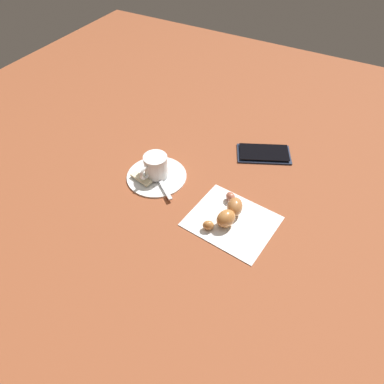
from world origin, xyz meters
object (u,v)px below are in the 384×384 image
(napkin, at_px, (232,221))
(croissant, at_px, (229,212))
(teaspoon, at_px, (158,176))
(cell_phone, at_px, (264,153))
(saucer, at_px, (157,176))
(espresso_cup, at_px, (155,166))
(sugar_packet, at_px, (140,180))

(napkin, xyz_separation_m, croissant, (-0.01, 0.00, 0.02))
(teaspoon, distance_m, cell_phone, 0.28)
(teaspoon, relative_size, croissant, 0.87)
(croissant, bearing_deg, teaspoon, 171.20)
(saucer, height_order, croissant, croissant)
(espresso_cup, relative_size, teaspoon, 0.75)
(sugar_packet, height_order, croissant, croissant)
(espresso_cup, xyz_separation_m, teaspoon, (0.01, -0.01, -0.02))
(saucer, height_order, sugar_packet, sugar_packet)
(sugar_packet, relative_size, croissant, 0.45)
(teaspoon, distance_m, croissant, 0.20)
(espresso_cup, relative_size, croissant, 0.65)
(sugar_packet, distance_m, napkin, 0.24)
(sugar_packet, distance_m, croissant, 0.23)
(saucer, bearing_deg, sugar_packet, -121.25)
(croissant, bearing_deg, saucer, 169.94)
(teaspoon, bearing_deg, napkin, -9.12)
(teaspoon, height_order, croissant, croissant)
(napkin, relative_size, cell_phone, 1.15)
(napkin, bearing_deg, croissant, 164.66)
(croissant, bearing_deg, cell_phone, 92.66)
(espresso_cup, relative_size, cell_phone, 0.52)
(saucer, bearing_deg, teaspoon, -38.31)
(saucer, xyz_separation_m, sugar_packet, (-0.02, -0.04, 0.01))
(espresso_cup, height_order, croissant, espresso_cup)
(saucer, distance_m, cell_phone, 0.28)
(saucer, distance_m, napkin, 0.22)
(saucer, bearing_deg, croissant, -10.06)
(saucer, distance_m, espresso_cup, 0.03)
(teaspoon, xyz_separation_m, croissant, (0.20, -0.03, 0.01))
(saucer, xyz_separation_m, croissant, (0.21, -0.04, 0.02))
(teaspoon, bearing_deg, espresso_cup, 145.51)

